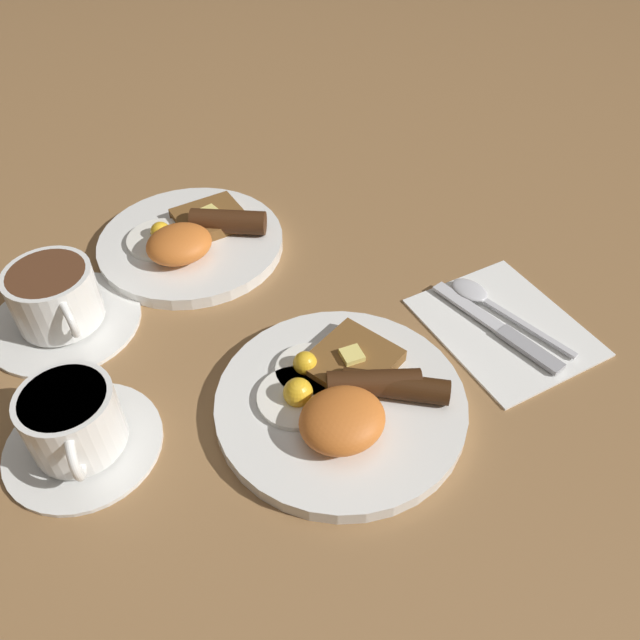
% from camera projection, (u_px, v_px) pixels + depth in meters
% --- Properties ---
extents(ground_plane, '(3.00, 3.00, 0.00)m').
position_uv_depth(ground_plane, '(340.00, 408.00, 0.60)').
color(ground_plane, olive).
extents(breakfast_plate_near, '(0.24, 0.24, 0.05)m').
position_uv_depth(breakfast_plate_near, '(343.00, 400.00, 0.58)').
color(breakfast_plate_near, white).
rests_on(breakfast_plate_near, ground_plane).
extents(breakfast_plate_far, '(0.23, 0.23, 0.05)m').
position_uv_depth(breakfast_plate_far, '(192.00, 240.00, 0.76)').
color(breakfast_plate_far, white).
rests_on(breakfast_plate_far, ground_plane).
extents(teacup_near, '(0.14, 0.14, 0.07)m').
position_uv_depth(teacup_near, '(75.00, 426.00, 0.54)').
color(teacup_near, white).
rests_on(teacup_near, ground_plane).
extents(teacup_far, '(0.16, 0.16, 0.07)m').
position_uv_depth(teacup_far, '(57.00, 303.00, 0.66)').
color(teacup_far, white).
rests_on(teacup_far, ground_plane).
extents(napkin, '(0.15, 0.18, 0.01)m').
position_uv_depth(napkin, '(502.00, 324.00, 0.67)').
color(napkin, white).
rests_on(napkin, ground_plane).
extents(knife, '(0.04, 0.17, 0.01)m').
position_uv_depth(knife, '(502.00, 330.00, 0.66)').
color(knife, silver).
rests_on(knife, napkin).
extents(spoon, '(0.05, 0.16, 0.01)m').
position_uv_depth(spoon, '(482.00, 298.00, 0.69)').
color(spoon, silver).
rests_on(spoon, napkin).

